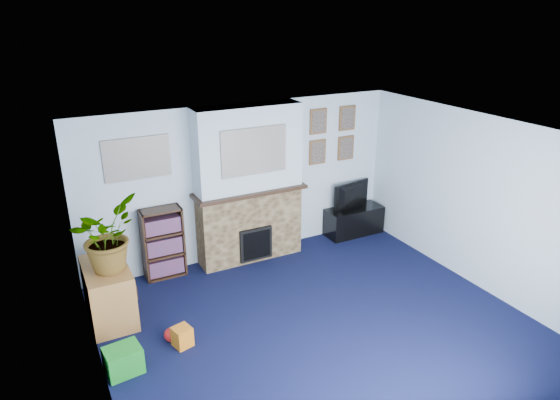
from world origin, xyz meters
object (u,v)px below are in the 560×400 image
tv_stand (354,221)px  bookshelf (163,244)px  sideboard (109,294)px  television (354,196)px

tv_stand → bookshelf: (-3.29, 0.08, 0.28)m
tv_stand → sideboard: size_ratio=1.07×
television → sideboard: 4.26m
bookshelf → sideboard: 1.18m
tv_stand → bookshelf: bearing=178.7°
tv_stand → sideboard: sideboard is taller
tv_stand → television: 0.47m
bookshelf → sideboard: bearing=-140.3°
tv_stand → bookshelf: 3.30m
tv_stand → sideboard: bearing=-170.9°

